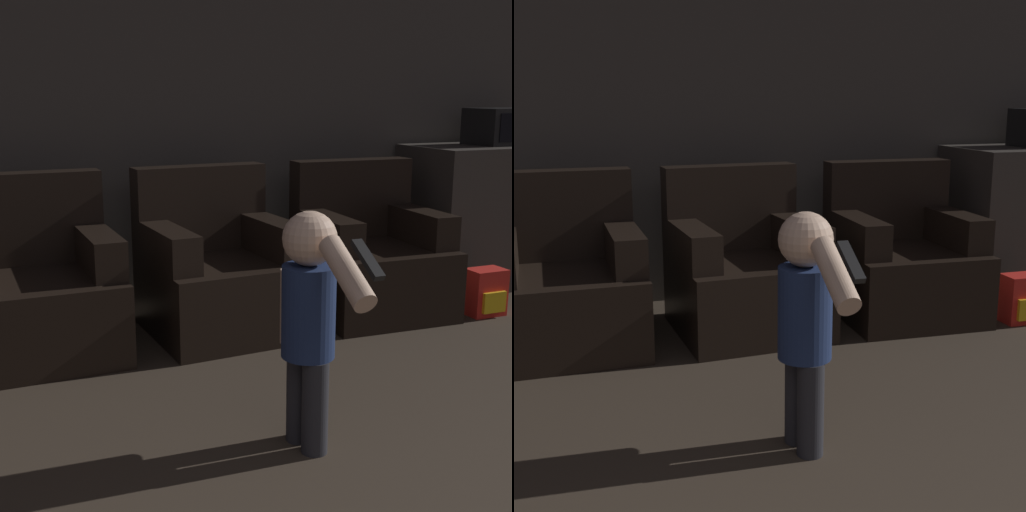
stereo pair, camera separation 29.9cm
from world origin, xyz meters
TOP-DOWN VIEW (x-y plane):
  - wall_back at (0.00, 4.50)m, footprint 8.40×0.05m
  - armchair_left at (-0.64, 3.81)m, footprint 0.79×0.80m
  - armchair_middle at (0.32, 3.81)m, footprint 0.82×0.83m
  - armchair_right at (1.28, 3.81)m, footprint 0.79×0.80m
  - person_toddler at (0.18, 2.39)m, footprint 0.20×0.61m
  - toy_backpack at (1.88, 3.46)m, footprint 0.22×0.17m
  - kitchen_counter at (2.47, 4.10)m, footprint 1.26×0.65m
  - microwave at (2.54, 4.10)m, footprint 0.56×0.35m

SIDE VIEW (x-z plane):
  - toy_backpack at x=1.88m, z-range 0.00..0.28m
  - armchair_left at x=-0.64m, z-range -0.13..0.76m
  - armchair_middle at x=0.32m, z-range -0.13..0.76m
  - armchair_right at x=1.28m, z-range -0.13..0.76m
  - kitchen_counter at x=2.47m, z-range 0.00..0.95m
  - person_toddler at x=0.18m, z-range 0.08..0.98m
  - microwave at x=2.54m, z-range 0.95..1.19m
  - wall_back at x=0.00m, z-range 0.00..2.60m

